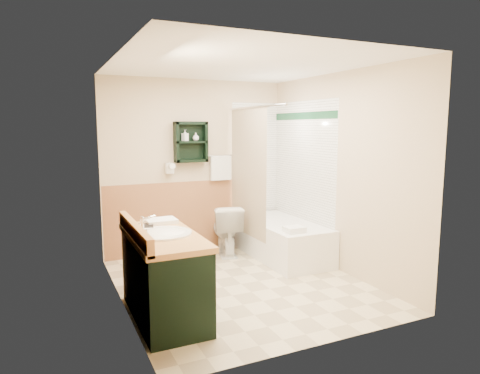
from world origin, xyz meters
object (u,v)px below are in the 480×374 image
soap_bottle_a (185,138)px  toilet (226,230)px  vanity (164,276)px  wall_shelf (191,142)px  hair_dryer (169,168)px  bathtub (282,240)px  soap_bottle_b (196,138)px  vanity_book (137,217)px

soap_bottle_a → toilet: bearing=-27.4°
vanity → toilet: bearing=50.9°
wall_shelf → toilet: bearing=-32.6°
hair_dryer → vanity: 2.13m
bathtub → soap_bottle_a: bearing=146.6°
soap_bottle_b → toilet: bearing=-37.1°
toilet → soap_bottle_a: size_ratio=4.58×
hair_dryer → vanity: (-0.59, -1.88, -0.81)m
bathtub → vanity_book: 2.32m
vanity → soap_bottle_b: 2.42m
vanity → toilet: 2.06m
vanity_book → soap_bottle_b: bearing=66.1°
wall_shelf → soap_bottle_a: bearing=-176.6°
bathtub → vanity_book: vanity_book is taller
soap_bottle_b → bathtub: bearing=-37.4°
hair_dryer → vanity: hair_dryer is taller
bathtub → toilet: 0.79m
bathtub → vanity: bearing=-149.7°
hair_dryer → vanity: size_ratio=0.19×
toilet → soap_bottle_b: (-0.33, 0.25, 1.27)m
vanity → toilet: (1.30, 1.60, -0.05)m
wall_shelf → vanity_book: size_ratio=2.63×
wall_shelf → bathtub: wall_shelf is taller
vanity_book → hair_dryer: bearing=76.6°
bathtub → soap_bottle_b: soap_bottle_b is taller
bathtub → vanity_book: (-2.08, -0.77, 0.65)m
soap_bottle_b → hair_dryer: bearing=175.4°
vanity_book → soap_bottle_a: bearing=70.0°
vanity → bathtub: 2.23m
toilet → vanity_book: size_ratio=3.34×
vanity_book → toilet: bearing=53.5°
wall_shelf → vanity: wall_shelf is taller
hair_dryer → bathtub: size_ratio=0.16×
vanity_book → soap_bottle_b: size_ratio=1.92×
hair_dryer → bathtub: 1.80m
bathtub → soap_bottle_a: size_ratio=9.86×
bathtub → soap_bottle_a: 1.90m
wall_shelf → soap_bottle_b: size_ratio=5.04×
hair_dryer → vanity_book: (-0.76, -1.53, -0.31)m
wall_shelf → bathtub: (1.03, -0.73, -1.30)m
hair_dryer → vanity: bearing=-107.5°
hair_dryer → toilet: (0.70, -0.28, -0.86)m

